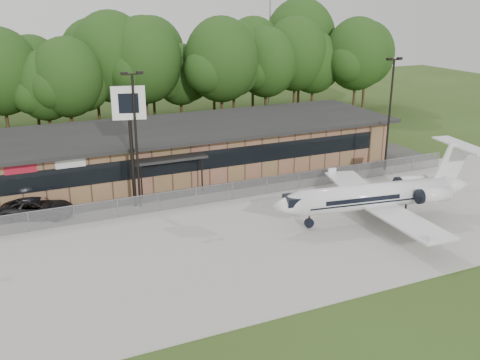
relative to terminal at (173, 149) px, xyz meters
name	(u,v)px	position (x,y,z in m)	size (l,w,h in m)	color
ground	(310,298)	(0.00, -23.94, -2.18)	(160.00, 160.00, 0.00)	#314017
apron	(247,239)	(0.00, -15.94, -2.14)	(64.00, 18.00, 0.08)	#9E9B93
parking_lot	(190,186)	(0.00, -4.44, -2.15)	(50.00, 9.00, 0.06)	#383835
terminal	(173,149)	(0.00, 0.00, 0.00)	(41.00, 11.65, 4.30)	#8C5B46
fence	(209,195)	(0.00, -8.94, -1.40)	(46.00, 0.04, 1.52)	gray
treeline	(125,67)	(0.00, 18.06, 5.32)	(72.00, 12.00, 15.00)	#153210
radio_mast	(270,18)	(22.00, 24.06, 10.32)	(0.20, 0.20, 25.00)	gray
light_pole_mid	(136,131)	(-5.00, -7.44, 3.80)	(1.55, 0.30, 10.23)	black
light_pole_right	(390,106)	(18.00, -7.44, 3.80)	(1.55, 0.30, 10.23)	black
business_jet	(379,196)	(9.76, -16.95, -0.27)	(15.87, 14.21, 5.34)	silver
suv	(37,208)	(-12.24, -6.33, -1.46)	(2.37, 5.14, 1.43)	#28282A
pole_sign	(129,116)	(-5.31, -7.15, 4.85)	(2.40, 0.82, 9.18)	black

